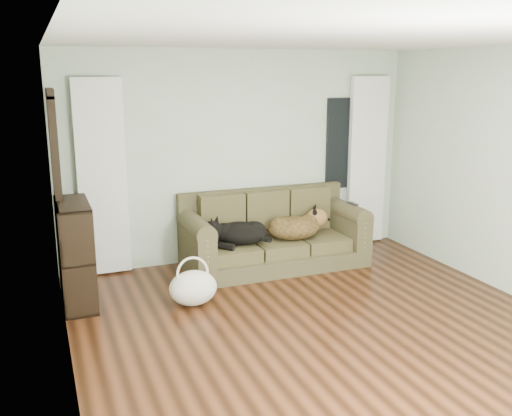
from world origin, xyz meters
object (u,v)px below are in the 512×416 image
object	(u,v)px
dog_black_lab	(238,233)
tote_bag	(193,290)
sofa	(275,230)
bookshelf	(76,257)
dog_shepherd	(296,227)

from	to	relation	value
dog_black_lab	tote_bag	xyz separation A→B (m)	(-0.76, -0.76, -0.32)
sofa	tote_bag	bearing A→B (deg)	-147.07
bookshelf	dog_black_lab	bearing A→B (deg)	2.37
dog_black_lab	dog_shepherd	world-z (taller)	dog_shepherd
tote_bag	bookshelf	size ratio (longest dim) A/B	0.47
dog_shepherd	sofa	bearing A→B (deg)	-7.23
sofa	dog_shepherd	world-z (taller)	sofa
dog_shepherd	bookshelf	xyz separation A→B (m)	(-2.60, -0.25, 0.01)
dog_shepherd	bookshelf	bearing A→B (deg)	14.46
dog_black_lab	sofa	bearing A→B (deg)	29.32
dog_shepherd	tote_bag	distance (m)	1.71
sofa	tote_bag	xyz separation A→B (m)	(-1.25, -0.81, -0.29)
sofa	dog_black_lab	distance (m)	0.50
dog_shepherd	tote_bag	world-z (taller)	dog_shepherd
sofa	bookshelf	size ratio (longest dim) A/B	2.06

